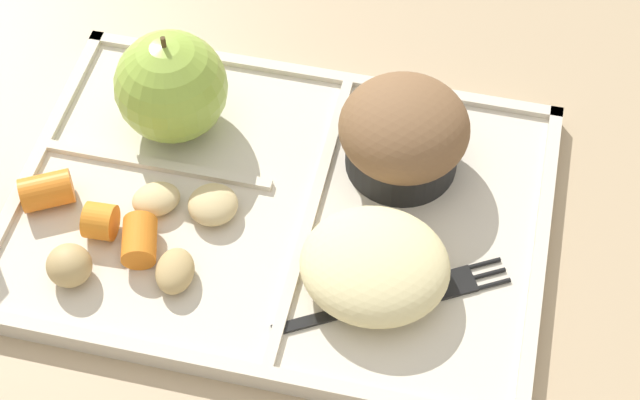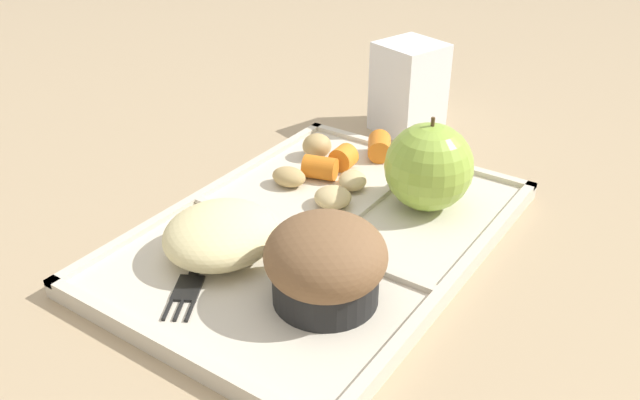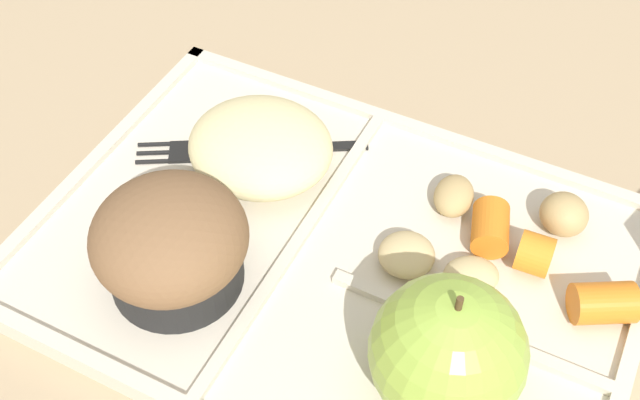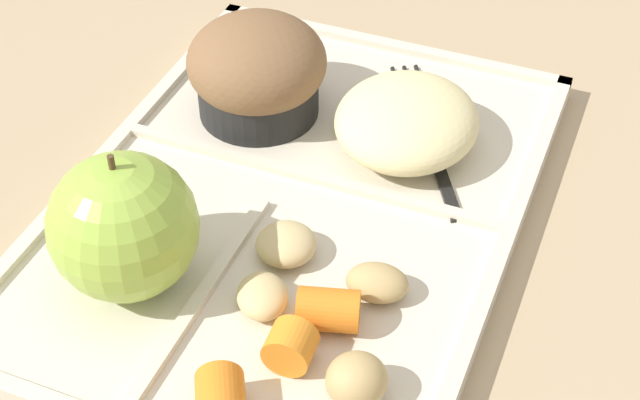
{
  "view_description": "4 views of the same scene",
  "coord_description": "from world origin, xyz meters",
  "px_view_note": "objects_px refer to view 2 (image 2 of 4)",
  "views": [
    {
      "loc": [
        0.12,
        -0.41,
        0.6
      ],
      "look_at": [
        0.03,
        -0.01,
        0.04
      ],
      "focal_mm": 57.31,
      "sensor_mm": 36.0,
      "label": 1
    },
    {
      "loc": [
        0.42,
        0.29,
        0.34
      ],
      "look_at": [
        0.01,
        0.01,
        0.05
      ],
      "focal_mm": 37.41,
      "sensor_mm": 36.0,
      "label": 2
    },
    {
      "loc": [
        -0.13,
        0.27,
        0.41
      ],
      "look_at": [
        0.01,
        0.0,
        0.06
      ],
      "focal_mm": 44.12,
      "sensor_mm": 36.0,
      "label": 3
    },
    {
      "loc": [
        -0.41,
        -0.18,
        0.42
      ],
      "look_at": [
        -0.03,
        -0.03,
        0.05
      ],
      "focal_mm": 54.75,
      "sensor_mm": 36.0,
      "label": 4
    }
  ],
  "objects_px": {
    "bran_muffin": "(326,263)",
    "milk_carton": "(409,88)",
    "green_apple": "(429,167)",
    "plastic_fork": "(197,266)",
    "lunch_tray": "(319,236)"
  },
  "relations": [
    {
      "from": "green_apple",
      "to": "plastic_fork",
      "type": "relative_size",
      "value": 0.61
    },
    {
      "from": "green_apple",
      "to": "milk_carton",
      "type": "distance_m",
      "value": 0.21
    },
    {
      "from": "lunch_tray",
      "to": "green_apple",
      "type": "bearing_deg",
      "value": 148.15
    },
    {
      "from": "bran_muffin",
      "to": "milk_carton",
      "type": "distance_m",
      "value": 0.36
    },
    {
      "from": "lunch_tray",
      "to": "plastic_fork",
      "type": "height_order",
      "value": "lunch_tray"
    },
    {
      "from": "bran_muffin",
      "to": "milk_carton",
      "type": "xyz_separation_m",
      "value": [
        -0.34,
        -0.11,
        0.01
      ]
    },
    {
      "from": "lunch_tray",
      "to": "bran_muffin",
      "type": "relative_size",
      "value": 4.06
    },
    {
      "from": "milk_carton",
      "to": "plastic_fork",
      "type": "bearing_deg",
      "value": 17.14
    },
    {
      "from": "green_apple",
      "to": "plastic_fork",
      "type": "bearing_deg",
      "value": -29.19
    },
    {
      "from": "milk_carton",
      "to": "lunch_tray",
      "type": "bearing_deg",
      "value": 28.22
    },
    {
      "from": "green_apple",
      "to": "plastic_fork",
      "type": "height_order",
      "value": "green_apple"
    },
    {
      "from": "bran_muffin",
      "to": "milk_carton",
      "type": "relative_size",
      "value": 0.86
    },
    {
      "from": "lunch_tray",
      "to": "plastic_fork",
      "type": "relative_size",
      "value": 2.53
    },
    {
      "from": "green_apple",
      "to": "lunch_tray",
      "type": "bearing_deg",
      "value": -31.85
    },
    {
      "from": "lunch_tray",
      "to": "milk_carton",
      "type": "distance_m",
      "value": 0.28
    }
  ]
}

